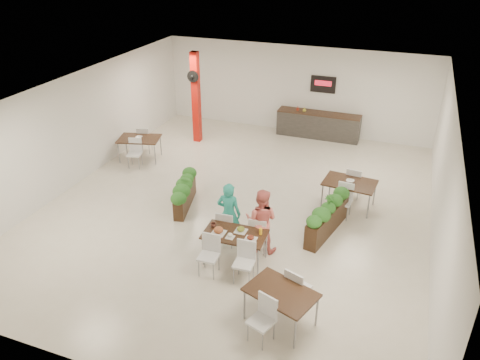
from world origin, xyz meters
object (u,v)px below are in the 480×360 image
red_column (196,97)px  diner_man (229,214)px  service_counter (318,124)px  side_table_b (350,186)px  diner_woman (261,220)px  side_table_a (139,141)px  planter_left (185,190)px  side_table_c (281,296)px  planter_right (328,215)px  main_table (234,238)px

red_column → diner_man: red_column is taller
service_counter → side_table_b: service_counter is taller
diner_woman → side_table_a: 6.31m
planter_left → side_table_b: side_table_b is taller
planter_left → side_table_c: side_table_c is taller
side_table_c → diner_woman: bearing=136.5°
planter_right → side_table_b: 1.52m
planter_right → side_table_a: (-6.64, 2.18, 0.13)m
service_counter → diner_woman: size_ratio=1.89×
diner_man → side_table_c: size_ratio=0.96×
diner_woman → side_table_a: size_ratio=0.95×
main_table → red_column: bearing=121.7°
diner_woman → planter_right: bearing=-139.5°
red_column → planter_left: 4.79m
side_table_b → diner_woman: bearing=-115.4°
red_column → side_table_c: 9.36m
service_counter → planter_left: 6.64m
main_table → side_table_a: (-4.91, 4.06, 0.00)m
service_counter → side_table_b: bearing=-68.5°
planter_left → side_table_b: (4.18, 1.55, 0.16)m
diner_man → diner_woman: 0.80m
service_counter → planter_left: bearing=-110.7°
diner_woman → planter_right: (1.32, 1.23, -0.29)m
side_table_c → red_column: bearing=144.2°
planter_right → side_table_a: size_ratio=1.19×
main_table → side_table_b: size_ratio=1.01×
diner_man → side_table_a: size_ratio=0.96×
planter_left → diner_man: bearing=-33.5°
service_counter → main_table: bearing=-91.4°
main_table → diner_man: size_ratio=1.04×
side_table_a → planter_left: bearing=-54.0°
planter_left → side_table_a: size_ratio=1.01×
diner_man → side_table_c: (1.89, -2.13, -0.17)m
red_column → side_table_c: (5.31, -7.64, -1.01)m
red_column → diner_woman: size_ratio=2.02×
red_column → planter_left: bearing=-69.1°
service_counter → planter_left: size_ratio=1.78×
service_counter → side_table_a: bearing=-142.1°
main_table → side_table_b: 3.93m
diner_woman → side_table_b: (1.62, 2.72, -0.15)m
service_counter → main_table: service_counter is taller
red_column → side_table_b: 6.54m
diner_woman → planter_right: size_ratio=0.80×
side_table_a → diner_woman: bearing=-47.5°
main_table → planter_left: size_ratio=0.99×
side_table_c → side_table_a: bearing=158.5°
planter_left → planter_right: bearing=1.0°
main_table → side_table_b: bearing=59.0°
diner_woman → red_column: bearing=-55.0°
side_table_a → main_table: bearing=-54.4°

